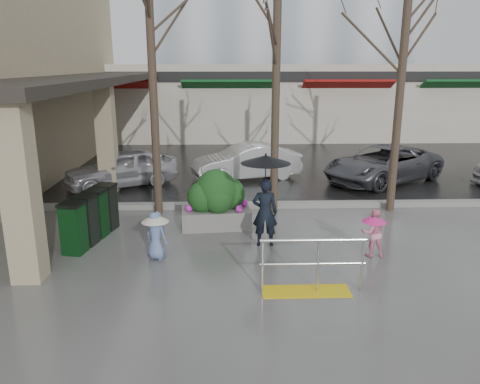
{
  "coord_description": "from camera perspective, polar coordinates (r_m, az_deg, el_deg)",
  "views": [
    {
      "loc": [
        -0.15,
        -8.87,
        3.99
      ],
      "look_at": [
        0.17,
        0.96,
        1.3
      ],
      "focal_mm": 35.0,
      "sensor_mm": 36.0,
      "label": 1
    }
  ],
  "objects": [
    {
      "name": "ground",
      "position": [
        9.73,
        -0.84,
        -8.92
      ],
      "size": [
        120.0,
        120.0,
        0.0
      ],
      "primitive_type": "plane",
      "color": "#51514F",
      "rests_on": "ground"
    },
    {
      "name": "street_asphalt",
      "position": [
        31.13,
        -1.61,
        7.94
      ],
      "size": [
        120.0,
        36.0,
        0.01
      ],
      "primitive_type": "cube",
      "color": "black",
      "rests_on": "ground"
    },
    {
      "name": "curb",
      "position": [
        13.46,
        -1.16,
        -1.63
      ],
      "size": [
        120.0,
        0.3,
        0.15
      ],
      "primitive_type": "cube",
      "color": "gray",
      "rests_on": "ground"
    },
    {
      "name": "canopy_slab",
      "position": [
        17.51,
        -17.78,
        13.4
      ],
      "size": [
        2.8,
        18.0,
        0.25
      ],
      "primitive_type": "cube",
      "color": "#2D2823",
      "rests_on": "pillar_front"
    },
    {
      "name": "pillar_front",
      "position": [
        9.45,
        -25.2,
        0.08
      ],
      "size": [
        0.55,
        0.55,
        3.5
      ],
      "primitive_type": "cube",
      "color": "tan",
      "rests_on": "ground"
    },
    {
      "name": "pillar_back",
      "position": [
        15.5,
        -15.96,
        6.4
      ],
      "size": [
        0.55,
        0.55,
        3.5
      ],
      "primitive_type": "cube",
      "color": "tan",
      "rests_on": "ground"
    },
    {
      "name": "storefront_row",
      "position": [
        27.0,
        2.75,
        11.09
      ],
      "size": [
        34.0,
        6.74,
        4.0
      ],
      "color": "beige",
      "rests_on": "ground"
    },
    {
      "name": "handrail",
      "position": [
        8.62,
        8.52,
        -9.7
      ],
      "size": [
        1.9,
        0.5,
        1.03
      ],
      "color": "yellow",
      "rests_on": "ground"
    },
    {
      "name": "tree_west",
      "position": [
        12.66,
        -10.94,
        19.99
      ],
      "size": [
        3.2,
        3.2,
        6.8
      ],
      "color": "#382B21",
      "rests_on": "ground"
    },
    {
      "name": "tree_midwest",
      "position": [
        12.61,
        4.58,
        20.9
      ],
      "size": [
        3.2,
        3.2,
        7.0
      ],
      "color": "#382B21",
      "rests_on": "ground"
    },
    {
      "name": "tree_mideast",
      "position": [
        13.34,
        19.54,
        18.2
      ],
      "size": [
        3.2,
        3.2,
        6.5
      ],
      "color": "#382B21",
      "rests_on": "ground"
    },
    {
      "name": "woman",
      "position": [
        10.37,
        3.09,
        0.05
      ],
      "size": [
        1.11,
        1.11,
        2.13
      ],
      "rotation": [
        0.0,
        0.0,
        3.07
      ],
      "color": "black",
      "rests_on": "ground"
    },
    {
      "name": "child_pink",
      "position": [
        10.38,
        15.95,
        -4.47
      ],
      "size": [
        0.52,
        0.52,
        1.05
      ],
      "rotation": [
        0.0,
        0.0,
        3.12
      ],
      "color": "#FE9BBA",
      "rests_on": "ground"
    },
    {
      "name": "child_blue",
      "position": [
        10.0,
        -10.24,
        -4.68
      ],
      "size": [
        0.6,
        0.58,
        1.04
      ],
      "rotation": [
        0.0,
        0.0,
        2.61
      ],
      "color": "#6882B8",
      "rests_on": "ground"
    },
    {
      "name": "planter",
      "position": [
        11.72,
        -2.9,
        -0.96
      ],
      "size": [
        1.78,
        1.04,
        1.5
      ],
      "rotation": [
        0.0,
        0.0,
        0.09
      ],
      "color": "slate",
      "rests_on": "ground"
    },
    {
      "name": "news_boxes",
      "position": [
        11.42,
        -17.71,
        -2.87
      ],
      "size": [
        0.88,
        2.11,
        1.15
      ],
      "rotation": [
        0.0,
        0.0,
        -0.21
      ],
      "color": "#0C3815",
      "rests_on": "ground"
    },
    {
      "name": "car_a",
      "position": [
        16.16,
        -14.27,
        2.82
      ],
      "size": [
        3.96,
        3.06,
        1.26
      ],
      "primitive_type": "imported",
      "rotation": [
        0.0,
        0.0,
        -1.08
      ],
      "color": "#BCBBC1",
      "rests_on": "ground"
    },
    {
      "name": "car_b",
      "position": [
        16.75,
        0.82,
        3.72
      ],
      "size": [
        4.05,
        2.36,
        1.26
      ],
      "primitive_type": "imported",
      "rotation": [
        0.0,
        0.0,
        -1.28
      ],
      "color": "silver",
      "rests_on": "ground"
    },
    {
      "name": "car_c",
      "position": [
        17.1,
        17.04,
        3.28
      ],
      "size": [
        4.95,
        4.2,
        1.26
      ],
      "primitive_type": "imported",
      "rotation": [
        0.0,
        0.0,
        -1.0
      ],
      "color": "#53545A",
      "rests_on": "ground"
    }
  ]
}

